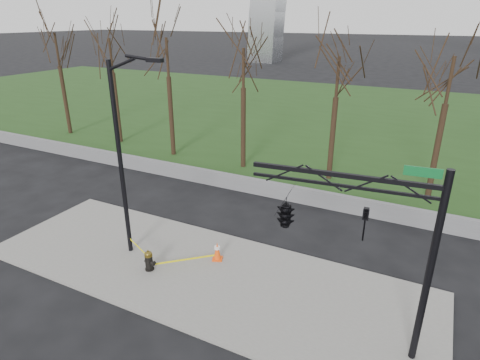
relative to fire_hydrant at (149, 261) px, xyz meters
The scene contains 10 objects.
ground 2.03m from the fire_hydrant, 24.97° to the left, with size 500.00×500.00×0.00m, color black.
sidewalk 2.02m from the fire_hydrant, 24.97° to the left, with size 18.00×6.00×0.10m, color slate.
grass_strip 30.89m from the fire_hydrant, 86.69° to the left, with size 120.00×40.00×0.06m, color #1F3C15.
guardrail 9.01m from the fire_hydrant, 78.57° to the left, with size 60.00×0.30×0.90m, color #59595B.
tree_row 13.45m from the fire_hydrant, 86.44° to the left, with size 44.03×4.00×8.89m.
fire_hydrant is the anchor object (origin of this frame).
traffic_cone 2.74m from the fire_hydrant, 42.50° to the left, with size 0.53×0.53×0.79m.
street_light 4.49m from the fire_hydrant, 151.14° to the left, with size 2.39×0.31×8.21m.
traffic_signal_mast 7.44m from the fire_hydrant, ahead, with size 5.08×2.53×6.00m.
caution_tape 0.77m from the fire_hydrant, 68.88° to the left, with size 3.68×1.86×0.45m.
Camera 1 is at (7.48, -11.17, 9.39)m, focal length 30.06 mm.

